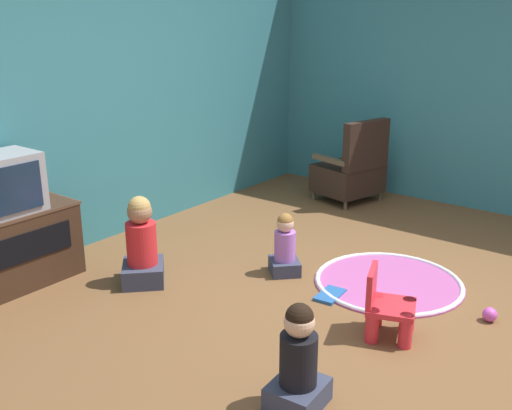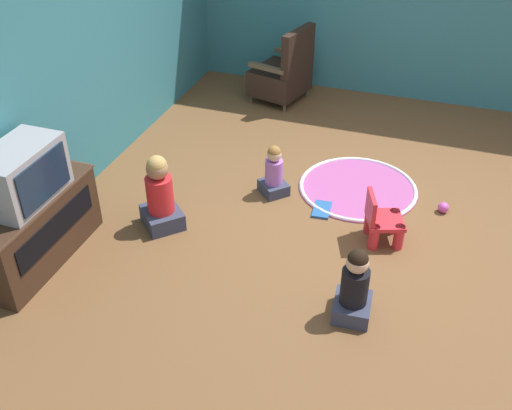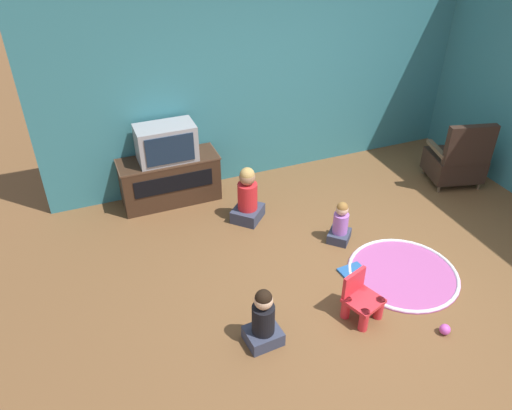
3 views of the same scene
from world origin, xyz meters
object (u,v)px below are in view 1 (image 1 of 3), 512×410
object	(u,v)px
child_watching_center	(298,363)
toy_ball	(490,315)
child_watching_right	(142,246)
book	(330,295)
child_watching_left	(285,247)
black_armchair	(351,171)
yellow_kid_chair	(387,310)

from	to	relation	value
child_watching_center	toy_ball	world-z (taller)	child_watching_center
child_watching_right	book	bearing A→B (deg)	-108.12
child_watching_left	child_watching_center	size ratio (longest dim) A/B	0.84
book	child_watching_left	bearing A→B (deg)	69.43
child_watching_left	child_watching_right	world-z (taller)	child_watching_right
black_armchair	toy_ball	size ratio (longest dim) A/B	9.32
toy_ball	book	size ratio (longest dim) A/B	0.36
child_watching_center	book	bearing A→B (deg)	18.79
black_armchair	child_watching_left	world-z (taller)	black_armchair
child_watching_center	book	world-z (taller)	child_watching_center
book	toy_ball	bearing A→B (deg)	-77.01
book	child_watching_center	bearing A→B (deg)	-161.74
black_armchair	book	world-z (taller)	black_armchair
child_watching_right	child_watching_center	bearing A→B (deg)	-152.47
yellow_kid_chair	book	size ratio (longest dim) A/B	1.64
child_watching_right	child_watching_left	bearing A→B (deg)	-89.22
yellow_kid_chair	child_watching_left	bearing A→B (deg)	50.08
child_watching_left	child_watching_center	bearing A→B (deg)	171.29
child_watching_center	child_watching_right	size ratio (longest dim) A/B	0.86
black_armchair	child_watching_center	xyz separation A→B (m)	(-3.42, -1.57, -0.09)
yellow_kid_chair	child_watching_center	world-z (taller)	child_watching_center
black_armchair	child_watching_center	size ratio (longest dim) A/B	1.54
child_watching_center	book	distance (m)	1.36
child_watching_center	child_watching_left	bearing A→B (deg)	32.82
book	child_watching_right	bearing A→B (deg)	112.47
yellow_kid_chair	toy_ball	xyz separation A→B (m)	(0.60, -0.48, -0.13)
child_watching_left	book	xyz separation A→B (m)	(-0.14, -0.52, -0.21)
child_watching_right	book	distance (m)	1.49
book	black_armchair	bearing A→B (deg)	20.57
black_armchair	child_watching_center	world-z (taller)	black_armchair
yellow_kid_chair	toy_ball	size ratio (longest dim) A/B	4.61
black_armchair	child_watching_left	size ratio (longest dim) A/B	1.83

